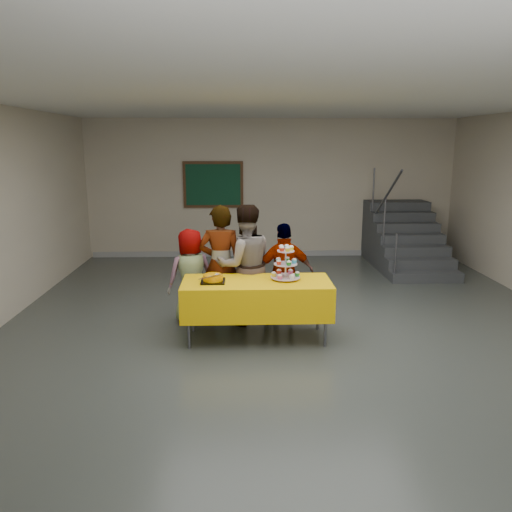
{
  "coord_description": "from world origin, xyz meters",
  "views": [
    {
      "loc": [
        -0.71,
        -5.94,
        2.46
      ],
      "look_at": [
        -0.49,
        0.33,
        1.05
      ],
      "focal_mm": 35.0,
      "sensor_mm": 36.0,
      "label": 1
    }
  ],
  "objects_px": {
    "bake_table": "(257,297)",
    "cupcake_stand": "(286,265)",
    "schoolchild_a": "(191,276)",
    "schoolchild_b": "(221,265)",
    "noticeboard": "(213,185)",
    "schoolchild_d": "(285,274)",
    "schoolchild_c": "(245,265)",
    "staircase": "(403,241)",
    "bear_cake": "(213,277)"
  },
  "relations": [
    {
      "from": "cupcake_stand",
      "to": "schoolchild_d",
      "type": "bearing_deg",
      "value": 85.86
    },
    {
      "from": "schoolchild_c",
      "to": "schoolchild_d",
      "type": "xyz_separation_m",
      "value": [
        0.55,
        0.01,
        -0.13
      ]
    },
    {
      "from": "schoolchild_c",
      "to": "schoolchild_b",
      "type": "bearing_deg",
      "value": -18.87
    },
    {
      "from": "schoolchild_a",
      "to": "schoolchild_b",
      "type": "height_order",
      "value": "schoolchild_b"
    },
    {
      "from": "schoolchild_c",
      "to": "staircase",
      "type": "relative_size",
      "value": 0.7
    },
    {
      "from": "noticeboard",
      "to": "schoolchild_d",
      "type": "bearing_deg",
      "value": -74.45
    },
    {
      "from": "schoolchild_b",
      "to": "schoolchild_d",
      "type": "distance_m",
      "value": 0.89
    },
    {
      "from": "noticeboard",
      "to": "schoolchild_c",
      "type": "bearing_deg",
      "value": -81.59
    },
    {
      "from": "cupcake_stand",
      "to": "staircase",
      "type": "xyz_separation_m",
      "value": [
        2.82,
        3.93,
        -0.47
      ]
    },
    {
      "from": "schoolchild_b",
      "to": "schoolchild_d",
      "type": "height_order",
      "value": "schoolchild_b"
    },
    {
      "from": "schoolchild_b",
      "to": "noticeboard",
      "type": "bearing_deg",
      "value": -85.1
    },
    {
      "from": "cupcake_stand",
      "to": "schoolchild_d",
      "type": "distance_m",
      "value": 0.59
    },
    {
      "from": "staircase",
      "to": "cupcake_stand",
      "type": "bearing_deg",
      "value": -125.68
    },
    {
      "from": "schoolchild_c",
      "to": "noticeboard",
      "type": "height_order",
      "value": "noticeboard"
    },
    {
      "from": "schoolchild_c",
      "to": "staircase",
      "type": "bearing_deg",
      "value": -146.92
    },
    {
      "from": "staircase",
      "to": "noticeboard",
      "type": "distance_m",
      "value": 4.2
    },
    {
      "from": "schoolchild_d",
      "to": "noticeboard",
      "type": "bearing_deg",
      "value": -81.33
    },
    {
      "from": "bear_cake",
      "to": "schoolchild_a",
      "type": "xyz_separation_m",
      "value": [
        -0.35,
        0.71,
        -0.17
      ]
    },
    {
      "from": "schoolchild_d",
      "to": "bear_cake",
      "type": "bearing_deg",
      "value": 26.23
    },
    {
      "from": "cupcake_stand",
      "to": "bear_cake",
      "type": "distance_m",
      "value": 0.93
    },
    {
      "from": "cupcake_stand",
      "to": "staircase",
      "type": "height_order",
      "value": "staircase"
    },
    {
      "from": "schoolchild_c",
      "to": "schoolchild_d",
      "type": "relative_size",
      "value": 1.19
    },
    {
      "from": "bake_table",
      "to": "cupcake_stand",
      "type": "relative_size",
      "value": 4.22
    },
    {
      "from": "schoolchild_d",
      "to": "noticeboard",
      "type": "relative_size",
      "value": 1.09
    },
    {
      "from": "schoolchild_a",
      "to": "staircase",
      "type": "distance_m",
      "value": 5.26
    },
    {
      "from": "bake_table",
      "to": "schoolchild_a",
      "type": "relative_size",
      "value": 1.42
    },
    {
      "from": "cupcake_stand",
      "to": "schoolchild_d",
      "type": "relative_size",
      "value": 0.32
    },
    {
      "from": "noticeboard",
      "to": "staircase",
      "type": "bearing_deg",
      "value": -11.92
    },
    {
      "from": "schoolchild_c",
      "to": "schoolchild_d",
      "type": "distance_m",
      "value": 0.57
    },
    {
      "from": "bake_table",
      "to": "cupcake_stand",
      "type": "xyz_separation_m",
      "value": [
        0.37,
        0.08,
        0.4
      ]
    },
    {
      "from": "schoolchild_b",
      "to": "staircase",
      "type": "height_order",
      "value": "staircase"
    },
    {
      "from": "bake_table",
      "to": "noticeboard",
      "type": "height_order",
      "value": "noticeboard"
    },
    {
      "from": "bake_table",
      "to": "staircase",
      "type": "xyz_separation_m",
      "value": [
        3.19,
        4.0,
        -0.07
      ]
    },
    {
      "from": "schoolchild_a",
      "to": "noticeboard",
      "type": "distance_m",
      "value": 4.26
    },
    {
      "from": "cupcake_stand",
      "to": "schoolchild_a",
      "type": "height_order",
      "value": "schoolchild_a"
    },
    {
      "from": "bear_cake",
      "to": "schoolchild_c",
      "type": "distance_m",
      "value": 0.74
    },
    {
      "from": "bake_table",
      "to": "schoolchild_d",
      "type": "bearing_deg",
      "value": 55.89
    },
    {
      "from": "schoolchild_a",
      "to": "schoolchild_b",
      "type": "distance_m",
      "value": 0.46
    },
    {
      "from": "schoolchild_c",
      "to": "noticeboard",
      "type": "bearing_deg",
      "value": -94.17
    },
    {
      "from": "bear_cake",
      "to": "schoolchild_a",
      "type": "bearing_deg",
      "value": 116.08
    },
    {
      "from": "schoolchild_d",
      "to": "schoolchild_a",
      "type": "bearing_deg",
      "value": -10.42
    },
    {
      "from": "schoolchild_c",
      "to": "noticeboard",
      "type": "relative_size",
      "value": 1.29
    },
    {
      "from": "cupcake_stand",
      "to": "noticeboard",
      "type": "relative_size",
      "value": 0.34
    },
    {
      "from": "schoolchild_a",
      "to": "staircase",
      "type": "xyz_separation_m",
      "value": [
        4.09,
        3.31,
        -0.18
      ]
    },
    {
      "from": "bake_table",
      "to": "staircase",
      "type": "height_order",
      "value": "staircase"
    },
    {
      "from": "schoolchild_b",
      "to": "noticeboard",
      "type": "distance_m",
      "value": 4.29
    },
    {
      "from": "staircase",
      "to": "schoolchild_a",
      "type": "bearing_deg",
      "value": -140.94
    },
    {
      "from": "cupcake_stand",
      "to": "bear_cake",
      "type": "bearing_deg",
      "value": -174.12
    },
    {
      "from": "bake_table",
      "to": "noticeboard",
      "type": "distance_m",
      "value": 5.01
    },
    {
      "from": "schoolchild_c",
      "to": "staircase",
      "type": "xyz_separation_m",
      "value": [
        3.33,
        3.41,
        -0.35
      ]
    }
  ]
}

